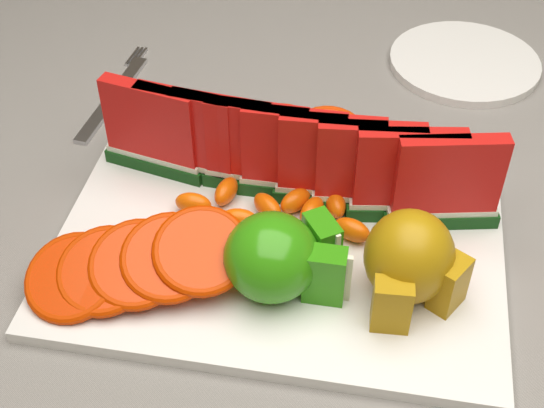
{
  "coord_description": "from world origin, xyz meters",
  "views": [
    {
      "loc": [
        0.0,
        -0.51,
        1.26
      ],
      "look_at": [
        -0.08,
        -0.04,
        0.81
      ],
      "focal_mm": 50.0,
      "sensor_mm": 36.0,
      "label": 1
    }
  ],
  "objects": [
    {
      "name": "watermelon_row",
      "position": [
        -0.07,
        0.02,
        0.82
      ],
      "size": [
        0.39,
        0.07,
        0.1
      ],
      "color": "#0C3515",
      "rests_on": "platter"
    },
    {
      "name": "apple_cluster",
      "position": [
        -0.07,
        -0.09,
        0.8
      ],
      "size": [
        0.12,
        0.11,
        0.07
      ],
      "color": "#238E19",
      "rests_on": "platter"
    },
    {
      "name": "table",
      "position": [
        0.0,
        0.0,
        0.65
      ],
      "size": [
        1.4,
        0.9,
        0.75
      ],
      "color": "#4E2B1C",
      "rests_on": "ground"
    },
    {
      "name": "fork",
      "position": [
        -0.3,
        0.17,
        0.76
      ],
      "size": [
        0.03,
        0.2,
        0.0
      ],
      "color": "silver",
      "rests_on": "tablecloth"
    },
    {
      "name": "platter",
      "position": [
        -0.07,
        -0.03,
        0.76
      ],
      "size": [
        0.4,
        0.3,
        0.01
      ],
      "color": "silver",
      "rests_on": "tablecloth"
    },
    {
      "name": "tangerine_segments",
      "position": [
        -0.08,
        -0.01,
        0.78
      ],
      "size": [
        0.19,
        0.07,
        0.02
      ],
      "color": "orange",
      "rests_on": "platter"
    },
    {
      "name": "orange_fan_front",
      "position": [
        -0.18,
        -0.11,
        0.8
      ],
      "size": [
        0.21,
        0.13,
        0.06
      ],
      "color": "#F0540F",
      "rests_on": "platter"
    },
    {
      "name": "tablecloth",
      "position": [
        0.0,
        0.0,
        0.72
      ],
      "size": [
        1.53,
        1.03,
        0.2
      ],
      "color": "slate",
      "rests_on": "table"
    },
    {
      "name": "orange_fan_back",
      "position": [
        -0.12,
        0.09,
        0.79
      ],
      "size": [
        0.24,
        0.1,
        0.04
      ],
      "color": "#F0540F",
      "rests_on": "platter"
    },
    {
      "name": "pear_cluster",
      "position": [
        0.04,
        -0.08,
        0.81
      ],
      "size": [
        0.1,
        0.1,
        0.08
      ],
      "color": "#B79522",
      "rests_on": "platter"
    },
    {
      "name": "side_plate",
      "position": [
        0.1,
        0.3,
        0.76
      ],
      "size": [
        0.2,
        0.2,
        0.01
      ],
      "color": "silver",
      "rests_on": "tablecloth"
    }
  ]
}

